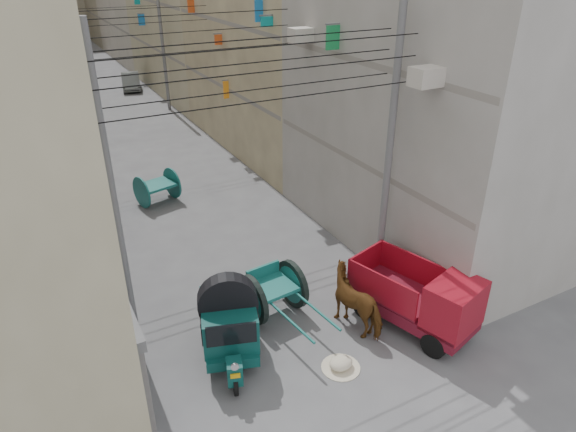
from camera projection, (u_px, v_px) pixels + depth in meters
shutters_left at (88, 235)px, 15.28m from camera, size 0.18×14.40×2.88m
signboards at (127, 81)px, 24.87m from camera, size 8.22×40.52×5.67m
ac_units at (362, 18)px, 13.59m from camera, size 0.70×6.55×3.35m
utility_poles at (151, 89)px, 20.96m from camera, size 7.40×22.20×8.00m
overhead_cables at (160, 25)px, 17.65m from camera, size 7.40×22.52×1.12m
auto_rickshaw at (229, 321)px, 12.41m from camera, size 1.92×2.61×1.77m
tonga_cart at (273, 291)px, 14.04m from camera, size 1.61×3.22×1.40m
mini_truck at (426, 303)px, 13.28m from camera, size 2.35×3.59×1.86m
second_cart at (157, 187)px, 20.40m from camera, size 1.73×1.61×1.28m
feed_sack at (341, 363)px, 12.39m from camera, size 0.59×0.47×0.30m
horse at (359, 300)px, 13.57m from camera, size 1.31×2.04×1.59m
distant_car_white at (76, 122)px, 28.20m from camera, size 2.33×4.05×1.30m
distant_car_grey at (131, 81)px, 37.51m from camera, size 1.85×3.69×1.16m
distant_car_green at (74, 67)px, 41.75m from camera, size 2.74×4.90×1.34m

